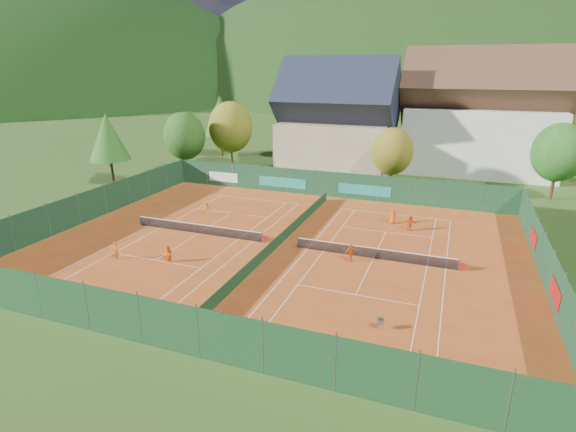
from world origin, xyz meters
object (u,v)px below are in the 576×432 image
at_px(hotel_block_a, 481,120).
at_px(player_left_far, 207,208).
at_px(player_left_near, 116,251).
at_px(player_left_mid, 169,254).
at_px(ball_hopper, 381,321).
at_px(player_right_far_a, 393,216).
at_px(chalet, 337,125).
at_px(player_right_near, 350,253).
at_px(player_right_far_b, 410,223).

bearing_deg(hotel_block_a, player_left_far, -129.92).
relative_size(player_left_near, player_left_mid, 1.06).
bearing_deg(player_left_near, player_left_far, 83.42).
distance_m(ball_hopper, player_left_mid, 17.35).
relative_size(ball_hopper, player_left_mid, 0.57).
xyz_separation_m(ball_hopper, player_right_far_a, (-2.01, 19.06, 0.21)).
xyz_separation_m(chalet, player_right_near, (9.40, -31.19, -5.89)).
distance_m(player_left_near, player_right_near, 18.42).
distance_m(hotel_block_a, player_right_far_b, 29.78).
xyz_separation_m(player_left_near, player_right_near, (17.36, 6.16, -0.02)).
height_order(chalet, player_right_far_a, chalet).
xyz_separation_m(ball_hopper, player_right_near, (-3.82, 8.84, 0.17)).
height_order(chalet, player_left_near, chalet).
distance_m(hotel_block_a, player_right_near, 38.98).
bearing_deg(player_left_far, player_right_far_b, -179.89).
bearing_deg(player_left_mid, player_left_near, -150.40).
relative_size(player_left_far, player_right_far_a, 0.97).
bearing_deg(player_left_mid, player_left_far, 122.62).
xyz_separation_m(chalet, player_right_far_b, (12.95, -22.39, -5.89)).
bearing_deg(player_left_far, player_right_near, 151.98).
xyz_separation_m(player_left_mid, player_right_far_a, (14.95, 15.41, 0.05)).
relative_size(player_left_far, player_right_far_b, 1.00).
relative_size(hotel_block_a, player_left_mid, 15.28).
bearing_deg(ball_hopper, player_left_far, 143.50).
bearing_deg(player_right_far_b, chalet, -55.93).
bearing_deg(ball_hopper, player_left_near, 172.80).
xyz_separation_m(hotel_block_a, player_right_far_b, (-6.05, -28.39, -6.65)).
xyz_separation_m(chalet, player_right_far_a, (11.21, -20.97, -5.86)).
xyz_separation_m(player_left_near, player_left_mid, (4.22, 0.97, -0.04)).
bearing_deg(player_right_near, hotel_block_a, 35.99).
distance_m(hotel_block_a, player_right_far_a, 28.84).
bearing_deg(chalet, player_left_near, -102.02).
distance_m(player_right_near, player_right_far_a, 10.39).
relative_size(chalet, player_right_far_a, 10.65).
bearing_deg(player_left_near, player_right_far_a, 38.43).
relative_size(chalet, hotel_block_a, 0.75).
xyz_separation_m(player_left_near, player_right_far_a, (19.17, 16.39, 0.01)).
relative_size(ball_hopper, player_left_far, 0.54).
height_order(player_left_near, player_left_far, player_left_near).
distance_m(ball_hopper, player_left_far, 25.15).
xyz_separation_m(chalet, player_left_near, (-7.95, -37.35, -5.88)).
height_order(ball_hopper, player_left_far, player_left_far).
bearing_deg(chalet, player_right_near, -73.22).
bearing_deg(hotel_block_a, player_left_near, -121.87).
height_order(chalet, player_right_near, chalet).
relative_size(hotel_block_a, player_left_near, 14.48).
height_order(hotel_block_a, player_left_mid, hotel_block_a).
bearing_deg(player_right_near, ball_hopper, -106.15).
bearing_deg(chalet, player_left_mid, -95.87).
distance_m(player_left_far, player_right_far_a, 18.66).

